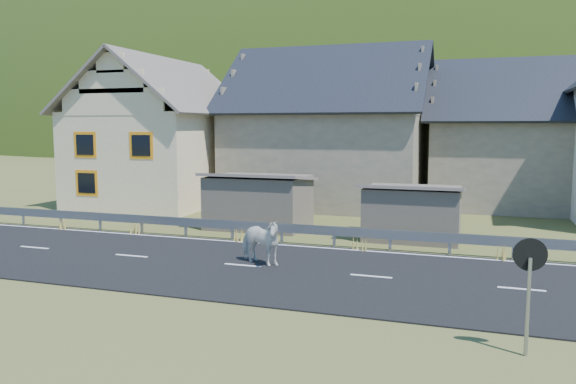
% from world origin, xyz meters
% --- Properties ---
extents(ground, '(160.00, 160.00, 0.00)m').
position_xyz_m(ground, '(0.00, 0.00, 0.00)').
color(ground, '#424F20').
rests_on(ground, ground).
extents(road, '(60.00, 7.00, 0.04)m').
position_xyz_m(road, '(0.00, 0.00, 0.02)').
color(road, black).
rests_on(road, ground).
extents(lane_markings, '(60.00, 6.60, 0.01)m').
position_xyz_m(lane_markings, '(0.00, 0.00, 0.04)').
color(lane_markings, silver).
rests_on(lane_markings, road).
extents(guardrail, '(28.10, 0.09, 0.75)m').
position_xyz_m(guardrail, '(-0.00, 3.68, 0.56)').
color(guardrail, '#93969B').
rests_on(guardrail, ground).
extents(shed_left, '(4.30, 3.30, 2.40)m').
position_xyz_m(shed_left, '(-2.00, 6.50, 1.10)').
color(shed_left, '#6C6153').
rests_on(shed_left, ground).
extents(shed_right, '(3.80, 2.90, 2.20)m').
position_xyz_m(shed_right, '(4.50, 6.00, 1.00)').
color(shed_right, '#6C6153').
rests_on(shed_right, ground).
extents(house_cream, '(7.80, 9.80, 8.30)m').
position_xyz_m(house_cream, '(-10.00, 12.00, 4.36)').
color(house_cream, beige).
rests_on(house_cream, ground).
extents(house_stone_a, '(10.80, 9.80, 8.90)m').
position_xyz_m(house_stone_a, '(-1.00, 15.00, 4.63)').
color(house_stone_a, gray).
rests_on(house_stone_a, ground).
extents(house_stone_b, '(9.80, 8.80, 8.10)m').
position_xyz_m(house_stone_b, '(9.00, 17.00, 4.24)').
color(house_stone_b, gray).
rests_on(house_stone_b, ground).
extents(mountain, '(440.00, 280.00, 260.00)m').
position_xyz_m(mountain, '(5.00, 180.00, -20.00)').
color(mountain, '#1B330D').
rests_on(mountain, ground).
extents(conifer_patch, '(76.00, 50.00, 28.00)m').
position_xyz_m(conifer_patch, '(-55.00, 110.00, 6.00)').
color(conifer_patch, black).
rests_on(conifer_patch, ground).
extents(horse, '(1.37, 1.91, 1.47)m').
position_xyz_m(horse, '(0.44, 0.31, 0.78)').
color(horse, silver).
rests_on(horse, road).
extents(traffic_mirror, '(0.62, 0.21, 2.26)m').
position_xyz_m(traffic_mirror, '(7.75, -4.48, 1.65)').
color(traffic_mirror, '#93969B').
rests_on(traffic_mirror, ground).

